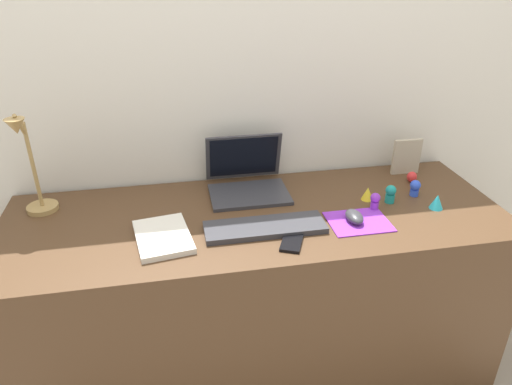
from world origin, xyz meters
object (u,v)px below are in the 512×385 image
(toy_figurine_yellow, at_px, (368,194))
(toy_figurine_purple, at_px, (375,201))
(desk_lamp, at_px, (31,169))
(picture_frame, at_px, (406,157))
(toy_figurine_cyan, at_px, (437,202))
(toy_figurine_blue, at_px, (415,187))
(cell_phone, at_px, (292,241))
(laptop, at_px, (245,177))
(mouse, at_px, (354,217))
(keyboard, at_px, (265,227))
(notebook_pad, at_px, (163,237))
(toy_figurine_teal, at_px, (391,194))
(toy_figurine_red, at_px, (412,177))

(toy_figurine_yellow, height_order, toy_figurine_purple, toy_figurine_purple)
(desk_lamp, relative_size, picture_frame, 2.56)
(toy_figurine_cyan, bearing_deg, toy_figurine_blue, 105.60)
(cell_phone, xyz_separation_m, desk_lamp, (-0.84, 0.35, 0.17))
(picture_frame, distance_m, toy_figurine_purple, 0.38)
(laptop, distance_m, desk_lamp, 0.77)
(cell_phone, relative_size, toy_figurine_blue, 2.00)
(mouse, bearing_deg, keyboard, 178.91)
(toy_figurine_blue, bearing_deg, notebook_pad, -172.03)
(toy_figurine_cyan, bearing_deg, laptop, 156.95)
(toy_figurine_purple, bearing_deg, laptop, 150.51)
(laptop, bearing_deg, toy_figurine_purple, -29.49)
(picture_frame, xyz_separation_m, toy_figurine_blue, (-0.06, -0.20, -0.04))
(mouse, distance_m, toy_figurine_purple, 0.13)
(notebook_pad, bearing_deg, keyboard, -9.45)
(toy_figurine_purple, height_order, toy_figurine_cyan, toy_figurine_purple)
(laptop, bearing_deg, keyboard, -87.43)
(notebook_pad, bearing_deg, desk_lamp, 141.18)
(toy_figurine_purple, xyz_separation_m, toy_figurine_blue, (0.20, 0.07, -0.00))
(keyboard, relative_size, toy_figurine_blue, 6.41)
(keyboard, relative_size, picture_frame, 2.73)
(notebook_pad, height_order, toy_figurine_teal, toy_figurine_teal)
(laptop, xyz_separation_m, mouse, (0.33, -0.32, -0.03))
(mouse, distance_m, cell_phone, 0.26)
(laptop, distance_m, toy_figurine_teal, 0.55)
(mouse, height_order, desk_lamp, desk_lamp)
(picture_frame, bearing_deg, toy_figurine_blue, -106.34)
(picture_frame, height_order, toy_figurine_blue, picture_frame)
(picture_frame, bearing_deg, laptop, -177.65)
(picture_frame, distance_m, toy_figurine_blue, 0.21)
(notebook_pad, xyz_separation_m, toy_figurine_blue, (0.96, 0.13, 0.02))
(toy_figurine_red, distance_m, toy_figurine_blue, 0.12)
(toy_figurine_teal, bearing_deg, laptop, 157.95)
(toy_figurine_red, height_order, toy_figurine_cyan, toy_figurine_cyan)
(toy_figurine_teal, relative_size, toy_figurine_red, 1.58)
(cell_phone, distance_m, desk_lamp, 0.92)
(keyboard, relative_size, toy_figurine_cyan, 7.47)
(keyboard, distance_m, toy_figurine_yellow, 0.45)
(laptop, height_order, toy_figurine_cyan, laptop)
(mouse, distance_m, picture_frame, 0.50)
(picture_frame, relative_size, toy_figurine_purple, 2.29)
(keyboard, relative_size, desk_lamp, 1.07)
(toy_figurine_cyan, bearing_deg, toy_figurine_teal, 153.57)
(mouse, height_order, cell_phone, mouse)
(mouse, height_order, toy_figurine_blue, toy_figurine_blue)
(toy_figurine_yellow, relative_size, toy_figurine_red, 1.15)
(laptop, relative_size, toy_figurine_red, 6.81)
(notebook_pad, relative_size, toy_figurine_blue, 3.75)
(desk_lamp, bearing_deg, toy_figurine_yellow, -5.39)
(picture_frame, height_order, toy_figurine_yellow, picture_frame)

